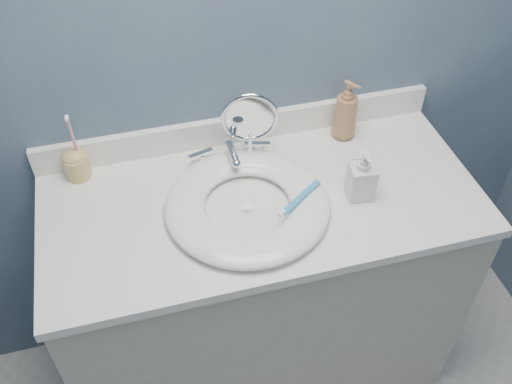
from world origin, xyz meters
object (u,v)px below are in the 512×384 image
object	(u,v)px
makeup_mirror	(250,126)
soap_bottle_clear	(362,174)
toothbrush_holder	(76,163)
soap_bottle_amber	(346,110)

from	to	relation	value
makeup_mirror	soap_bottle_clear	bearing A→B (deg)	-30.19
makeup_mirror	toothbrush_holder	bearing A→B (deg)	-177.57
soap_bottle_clear	toothbrush_holder	bearing A→B (deg)	166.83
toothbrush_holder	makeup_mirror	bearing A→B (deg)	-7.59
soap_bottle_clear	soap_bottle_amber	bearing A→B (deg)	86.16
soap_bottle_amber	toothbrush_holder	xyz separation A→B (m)	(-0.80, 0.03, -0.05)
makeup_mirror	soap_bottle_amber	size ratio (longest dim) A/B	1.23
toothbrush_holder	soap_bottle_clear	bearing A→B (deg)	-20.67
soap_bottle_amber	toothbrush_holder	size ratio (longest dim) A/B	0.92
soap_bottle_amber	makeup_mirror	bearing A→B (deg)	155.27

